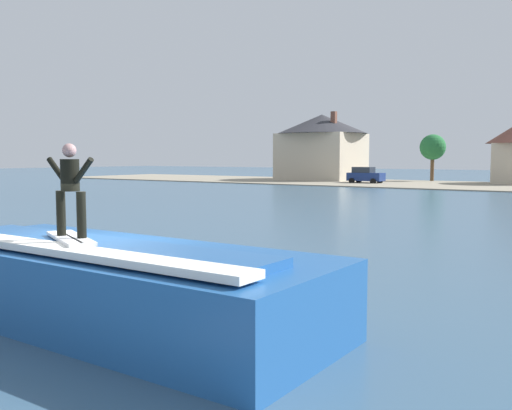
# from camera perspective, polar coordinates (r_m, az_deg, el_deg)

# --- Properties ---
(ground_plane) EXTENTS (260.00, 260.00, 0.00)m
(ground_plane) POSITION_cam_1_polar(r_m,az_deg,el_deg) (11.44, -14.98, -10.29)
(ground_plane) COLOR #385771
(wave_crest) EXTENTS (8.37, 3.16, 1.51)m
(wave_crest) POSITION_cam_1_polar(r_m,az_deg,el_deg) (10.49, -14.40, -7.65)
(wave_crest) COLOR #21579B
(wave_crest) RESTS_ON ground_plane
(surfboard) EXTENTS (1.90, 1.21, 0.06)m
(surfboard) POSITION_cam_1_polar(r_m,az_deg,el_deg) (10.42, -18.20, -3.19)
(surfboard) COLOR white
(surfboard) RESTS_ON wave_crest
(surfer) EXTENTS (1.20, 0.32, 1.62)m
(surfer) POSITION_cam_1_polar(r_m,az_deg,el_deg) (10.31, -18.20, 1.94)
(surfer) COLOR black
(surfer) RESTS_ON surfboard
(car_near_shore) EXTENTS (3.90, 2.15, 1.86)m
(car_near_shore) POSITION_cam_1_polar(r_m,az_deg,el_deg) (64.20, 10.95, 2.97)
(car_near_shore) COLOR navy
(car_near_shore) RESTS_ON ground_plane
(house_with_chimney) EXTENTS (11.39, 11.39, 8.49)m
(house_with_chimney) POSITION_cam_1_polar(r_m,az_deg,el_deg) (72.26, 6.63, 6.14)
(house_with_chimney) COLOR beige
(house_with_chimney) RESTS_ON ground_plane
(tree_tall_bare) EXTENTS (3.04, 3.04, 5.66)m
(tree_tall_bare) POSITION_cam_1_polar(r_m,az_deg,el_deg) (71.03, 17.37, 5.54)
(tree_tall_bare) COLOR brown
(tree_tall_bare) RESTS_ON ground_plane
(tree_short_bushy) EXTENTS (2.64, 2.64, 7.10)m
(tree_short_bushy) POSITION_cam_1_polar(r_m,az_deg,el_deg) (75.47, 8.75, 6.79)
(tree_short_bushy) COLOR brown
(tree_short_bushy) RESTS_ON ground_plane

